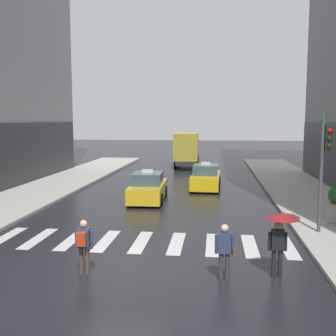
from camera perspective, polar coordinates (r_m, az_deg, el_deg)
name	(u,v)px	position (r m, az deg, el deg)	size (l,w,h in m)	color
ground_plane	(123,271)	(12.81, -6.32, -14.22)	(160.00, 160.00, 0.00)	black
crosswalk_markings	(141,242)	(15.59, -3.81, -10.31)	(11.30, 2.80, 0.01)	silver
traffic_light_pole	(325,154)	(16.92, 21.15, 1.83)	(0.44, 0.84, 4.80)	#47474C
taxi_lead	(148,188)	(23.12, -2.83, -2.83)	(2.04, 4.59, 1.80)	gold
taxi_second	(206,178)	(27.28, 5.33, -1.38)	(2.03, 4.59, 1.80)	yellow
box_truck	(187,148)	(39.74, 2.66, 2.83)	(2.42, 7.59, 3.35)	#2D2D2D
pedestrian_with_umbrella	(281,227)	(12.29, 15.57, -7.92)	(0.96, 0.96, 1.94)	black
pedestrian_with_backpack	(84,243)	(12.42, -11.78, -10.26)	(0.55, 0.43, 1.65)	#473D33
pedestrian_with_handbag	(225,249)	(11.86, 8.00, -11.20)	(0.60, 0.24, 1.65)	#333338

